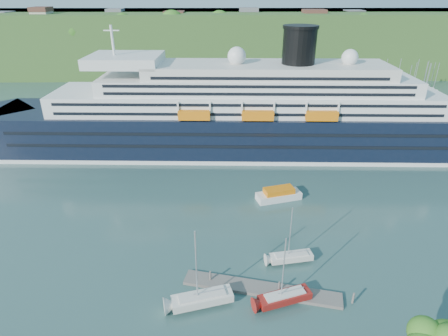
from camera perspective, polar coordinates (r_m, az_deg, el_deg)
far_hillside at (r=171.60m, az=0.02°, el=18.80°), size 400.00×50.00×24.00m
cruise_ship at (r=80.91m, az=1.88°, el=11.56°), size 119.38×21.09×26.70m
floating_pontoon at (r=48.21m, az=5.69°, el=-17.84°), size 19.26×6.66×0.43m
sailboat_white_near at (r=43.00m, az=-3.48°, el=-15.48°), size 8.12×4.09×10.11m
sailboat_red at (r=44.12m, az=9.56°, el=-15.56°), size 7.21×3.95×8.98m
sailboat_white_far at (r=50.29m, az=10.49°, el=-10.28°), size 6.56×2.79×8.21m
tender_launch at (r=65.66m, az=8.34°, el=-3.89°), size 8.27×4.66×2.17m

